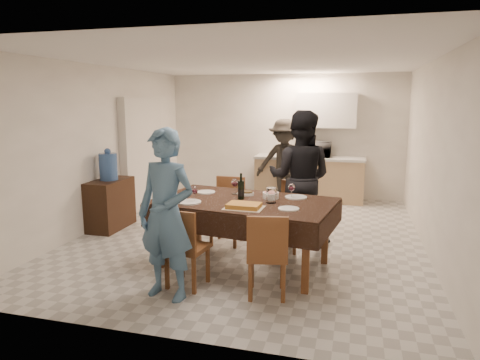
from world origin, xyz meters
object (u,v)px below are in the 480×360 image
object	(u,v)px
microwave	(316,149)
dining_table	(244,203)
wine_bottle	(241,186)
person_near	(166,215)
person_far	(300,178)
person_kitchen	(284,162)
water_jug	(108,167)
savoury_tart	(244,206)
console	(110,204)
water_pitcher	(271,195)

from	to	relation	value
microwave	dining_table	bearing A→B (deg)	82.22
microwave	wine_bottle	bearing A→B (deg)	81.39
dining_table	person_near	bearing A→B (deg)	-109.15
microwave	person_far	xyz separation A→B (m)	(0.02, -2.82, -0.11)
wine_bottle	person_kitchen	bearing A→B (deg)	90.29
water_jug	savoury_tart	xyz separation A→B (m)	(2.59, -1.37, -0.14)
microwave	person_kitchen	size ratio (longest dim) A/B	0.33
wine_bottle	microwave	world-z (taller)	microwave
person_far	person_kitchen	world-z (taller)	person_far
console	person_near	bearing A→B (deg)	-46.48
wine_bottle	microwave	size ratio (longest dim) A/B	0.58
wine_bottle	microwave	xyz separation A→B (m)	(0.58, 3.82, 0.06)
person_near	person_kitchen	xyz separation A→B (m)	(0.48, 4.47, -0.04)
wine_bottle	water_pitcher	bearing A→B (deg)	-14.04
water_jug	person_far	bearing A→B (deg)	1.17
person_near	microwave	bearing A→B (deg)	87.96
wine_bottle	water_pitcher	size ratio (longest dim) A/B	1.77
microwave	person_near	world-z (taller)	person_near
console	microwave	world-z (taller)	microwave
dining_table	person_near	xyz separation A→B (m)	(-0.55, -1.05, 0.09)
water_pitcher	person_far	size ratio (longest dim) A/B	0.10
console	wine_bottle	size ratio (longest dim) A/B	2.64
water_jug	savoury_tart	bearing A→B (deg)	-27.89
console	person_near	xyz separation A→B (m)	(1.94, -2.04, 0.49)
dining_table	savoury_tart	size ratio (longest dim) A/B	5.31
water_pitcher	microwave	bearing A→B (deg)	87.40
water_jug	water_pitcher	bearing A→B (deg)	-20.11
water_pitcher	savoury_tart	bearing A→B (deg)	-127.15
water_pitcher	water_jug	bearing A→B (deg)	159.89
console	water_pitcher	size ratio (longest dim) A/B	4.66
water_jug	wine_bottle	bearing A→B (deg)	-21.07
console	water_jug	distance (m)	0.61
person_far	microwave	bearing A→B (deg)	-85.40
dining_table	person_near	distance (m)	1.19
dining_table	water_pitcher	distance (m)	0.38
savoury_tart	person_kitchen	xyz separation A→B (m)	(-0.17, 3.80, -0.02)
water_pitcher	person_kitchen	distance (m)	3.49
person_kitchen	water_jug	bearing A→B (deg)	-134.85
wine_bottle	person_near	xyz separation A→B (m)	(-0.50, -1.10, -0.11)
microwave	person_far	distance (m)	2.82
water_jug	wine_bottle	world-z (taller)	water_jug
person_kitchen	water_pitcher	bearing A→B (deg)	-83.15
console	microwave	distance (m)	4.22
water_jug	person_far	size ratio (longest dim) A/B	0.22
console	person_near	world-z (taller)	person_near
person_far	person_kitchen	xyz separation A→B (m)	(-0.62, 2.37, -0.11)
water_jug	person_kitchen	distance (m)	3.43
dining_table	savoury_tart	xyz separation A→B (m)	(0.10, -0.38, 0.07)
wine_bottle	person_near	size ratio (longest dim) A/B	0.18
console	savoury_tart	size ratio (longest dim) A/B	1.98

